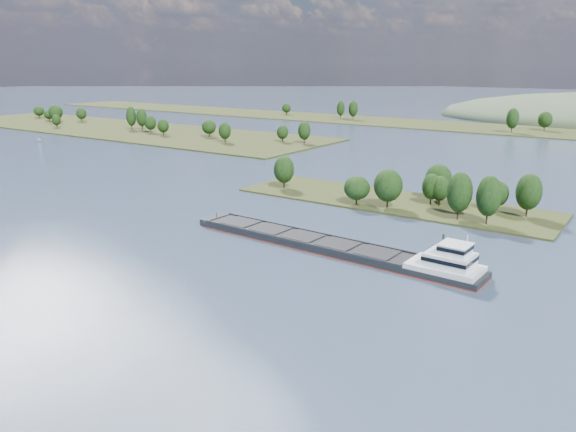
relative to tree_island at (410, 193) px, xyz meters
The scene contains 6 objects.
ground 58.93m from the tree_island, 96.48° to the right, with size 1800.00×1800.00×0.00m, color #324056.
tree_island is the anchor object (origin of this frame).
left_bank 249.13m from the tree_island, 160.86° to the left, with size 300.00×80.00×16.27m.
back_shoreline 221.45m from the tree_island, 89.06° to the left, with size 900.00×60.00×16.23m.
cargo_barge 50.11m from the tree_island, 84.19° to the right, with size 76.16×12.48×10.26m.
motorboat 226.22m from the tree_island, behind, with size 2.01×5.34×2.06m, color silver.
Camera 1 is at (70.82, 19.67, 43.05)m, focal length 35.00 mm.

